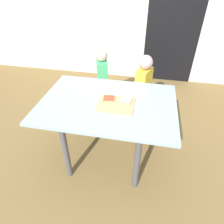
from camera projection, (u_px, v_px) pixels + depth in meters
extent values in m
plane|color=brown|center=(108.00, 154.00, 2.36)|extent=(16.00, 16.00, 0.00)
cube|color=beige|center=(135.00, 9.00, 3.38)|extent=(8.00, 0.20, 2.43)
cube|color=black|center=(174.00, 26.00, 3.32)|extent=(0.90, 0.02, 2.00)
cube|color=#90A8B4|center=(108.00, 103.00, 1.93)|extent=(1.31, 0.93, 0.03)
cylinder|color=#4C4C51|center=(66.00, 151.00, 1.93)|extent=(0.06, 0.06, 0.72)
cylinder|color=#4C4C51|center=(137.00, 162.00, 1.82)|extent=(0.06, 0.06, 0.72)
cylinder|color=#4C4C51|center=(87.00, 110.00, 2.48)|extent=(0.06, 0.06, 0.72)
cylinder|color=#4C4C51|center=(143.00, 117.00, 2.37)|extent=(0.06, 0.06, 0.72)
cube|color=tan|center=(116.00, 104.00, 1.88)|extent=(0.34, 0.29, 0.01)
cube|color=tan|center=(109.00, 99.00, 1.93)|extent=(0.13, 0.13, 0.01)
cube|color=#C43D24|center=(109.00, 98.00, 1.93)|extent=(0.12, 0.12, 0.00)
cube|color=tan|center=(125.00, 101.00, 1.91)|extent=(0.13, 0.12, 0.01)
cube|color=#F2E295|center=(125.00, 100.00, 1.90)|extent=(0.11, 0.11, 0.00)
cylinder|color=white|center=(135.00, 93.00, 2.05)|extent=(0.21, 0.21, 0.01)
cylinder|color=#304660|center=(103.00, 96.00, 2.99)|extent=(0.09, 0.09, 0.45)
cylinder|color=#304660|center=(103.00, 101.00, 2.87)|extent=(0.09, 0.09, 0.45)
cube|color=#3FA566|center=(102.00, 74.00, 2.69)|extent=(0.20, 0.27, 0.36)
sphere|color=beige|center=(102.00, 55.00, 2.54)|extent=(0.16, 0.16, 0.16)
cylinder|color=#363B61|center=(143.00, 103.00, 2.85)|extent=(0.09, 0.09, 0.44)
cylinder|color=#363B61|center=(139.00, 108.00, 2.75)|extent=(0.09, 0.09, 0.44)
cube|color=gold|center=(144.00, 81.00, 2.57)|extent=(0.22, 0.27, 0.34)
sphere|color=#C39A97|center=(146.00, 62.00, 2.41)|extent=(0.18, 0.18, 0.18)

